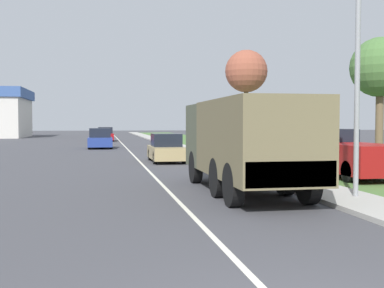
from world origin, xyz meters
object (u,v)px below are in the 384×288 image
Objects in this scene: car_nearest_ahead at (166,149)px; lamp_post at (351,39)px; car_second_ahead at (100,139)px; pickup_truck at (342,153)px; car_third_ahead at (105,135)px; military_truck at (245,140)px.

car_nearest_ahead is 0.58× the size of lamp_post.
car_second_ahead is 24.64m from pickup_truck.
car_third_ahead is at bearing 97.91° from lamp_post.
pickup_truck reaches higher than car_second_ahead.
military_truck is 42.57m from car_third_ahead.
car_second_ahead reaches higher than car_third_ahead.
military_truck reaches higher than car_nearest_ahead.
pickup_truck is 7.23m from lamp_post.
car_nearest_ahead is 0.87× the size of car_third_ahead.
pickup_truck reaches higher than car_nearest_ahead.
pickup_truck is (5.14, 3.74, -0.71)m from military_truck.
car_second_ahead is 0.57× the size of lamp_post.
military_truck is at bearing -84.83° from car_third_ahead.
military_truck is 1.81× the size of car_nearest_ahead.
car_second_ahead is 15.93m from car_third_ahead.
car_third_ahead is (-3.03, 30.54, 0.04)m from car_nearest_ahead.
car_third_ahead is at bearing 103.07° from pickup_truck.
military_truck is at bearing 139.82° from lamp_post.
military_truck is at bearing -86.12° from car_nearest_ahead.
lamp_post reaches higher than pickup_truck.
car_nearest_ahead is (-0.80, 11.86, -0.92)m from military_truck.
pickup_truck reaches higher than car_third_ahead.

